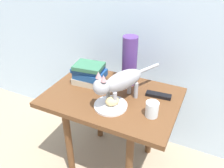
# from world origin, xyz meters

# --- Properties ---
(ground_plane) EXTENTS (6.00, 6.00, 0.00)m
(ground_plane) POSITION_xyz_m (0.00, 0.00, 0.00)
(ground_plane) COLOR gray
(side_table) EXTENTS (0.80, 0.55, 0.59)m
(side_table) POSITION_xyz_m (0.00, 0.00, 0.50)
(side_table) COLOR brown
(side_table) RESTS_ON ground
(plate) EXTENTS (0.19, 0.19, 0.01)m
(plate) POSITION_xyz_m (0.04, -0.11, 0.60)
(plate) COLOR white
(plate) RESTS_ON side_table
(bread_roll) EXTENTS (0.10, 0.10, 0.05)m
(bread_roll) POSITION_xyz_m (0.05, -0.10, 0.63)
(bread_roll) COLOR #E0BC7A
(bread_roll) RESTS_ON plate
(cat) EXTENTS (0.25, 0.44, 0.23)m
(cat) POSITION_xyz_m (0.06, -0.04, 0.72)
(cat) COLOR #99999E
(cat) RESTS_ON side_table
(book_stack) EXTENTS (0.22, 0.18, 0.14)m
(book_stack) POSITION_xyz_m (-0.20, 0.07, 0.66)
(book_stack) COLOR #BCB299
(book_stack) RESTS_ON side_table
(green_vase) EXTENTS (0.09, 0.09, 0.32)m
(green_vase) POSITION_xyz_m (0.04, 0.18, 0.75)
(green_vase) COLOR #4C2D72
(green_vase) RESTS_ON side_table
(candle_jar) EXTENTS (0.07, 0.07, 0.08)m
(candle_jar) POSITION_xyz_m (0.27, -0.08, 0.63)
(candle_jar) COLOR silver
(candle_jar) RESTS_ON side_table
(tv_remote) EXTENTS (0.15, 0.06, 0.02)m
(tv_remote) POSITION_xyz_m (0.26, 0.11, 0.60)
(tv_remote) COLOR black
(tv_remote) RESTS_ON side_table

